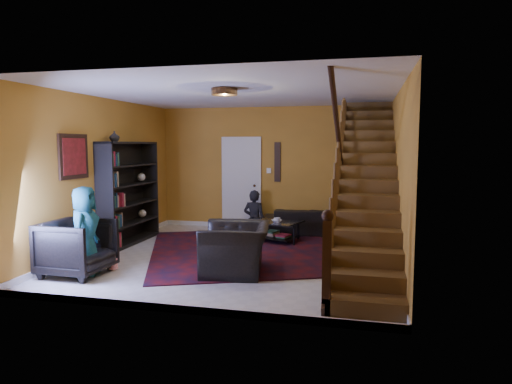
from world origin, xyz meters
TOP-DOWN VIEW (x-y plane):
  - floor at (0.00, 0.00)m, footprint 5.50×5.50m
  - room at (-1.33, 1.33)m, footprint 5.50×5.50m
  - staircase at (2.12, -0.00)m, footprint 0.95×5.02m
  - bookshelf at (-2.40, 0.60)m, footprint 0.35×1.80m
  - door at (-0.70, 2.73)m, footprint 0.82×0.05m
  - framed_picture at (-2.57, -0.90)m, footprint 0.04×0.74m
  - wall_hanging at (0.15, 2.73)m, footprint 0.14×0.03m
  - ceiling_fixture at (0.00, -0.80)m, footprint 0.40×0.40m
  - rug at (-0.00, 0.49)m, footprint 4.64×4.90m
  - sofa at (0.93, 2.30)m, footprint 2.00×0.98m
  - armchair_left at (-2.05, -1.64)m, footprint 0.94×0.91m
  - armchair_right at (0.22, -0.97)m, footprint 1.18×1.30m
  - person_adult_a at (-0.30, 2.35)m, footprint 0.54×0.38m
  - person_adult_b at (1.50, 2.35)m, footprint 0.57×0.46m
  - person_child at (-1.95, -1.58)m, footprint 0.57×0.74m
  - coffee_table at (0.29, 1.33)m, footprint 1.24×0.96m
  - cup_a at (0.43, 1.21)m, footprint 0.14×0.14m
  - cup_b at (0.45, 1.20)m, footprint 0.14×0.14m
  - bowl at (0.42, 1.25)m, footprint 0.27×0.27m
  - vase at (-2.41, 0.10)m, footprint 0.18×0.18m
  - popcorn_bucket at (-1.68, -1.28)m, footprint 0.17×0.17m

SIDE VIEW (x-z plane):
  - floor at x=0.00m, z-range 0.00..0.00m
  - rug at x=0.00m, z-range 0.00..0.02m
  - room at x=-1.33m, z-range -2.70..2.80m
  - popcorn_bucket at x=-1.68m, z-range 0.02..0.19m
  - person_adult_b at x=1.50m, z-range -0.45..0.67m
  - coffee_table at x=0.29m, z-range 0.03..0.44m
  - person_adult_a at x=-0.30m, z-range -0.45..0.93m
  - sofa at x=0.93m, z-range 0.00..0.56m
  - armchair_right at x=0.22m, z-range 0.00..0.74m
  - armchair_left at x=-2.05m, z-range 0.00..0.83m
  - bowl at x=0.42m, z-range 0.42..0.47m
  - cup_a at x=0.43m, z-range 0.42..0.51m
  - cup_b at x=0.45m, z-range 0.42..0.52m
  - person_child at x=-1.95m, z-range 0.00..1.33m
  - bookshelf at x=-2.40m, z-range -0.04..1.96m
  - door at x=-0.70m, z-range 0.00..2.05m
  - staircase at x=2.12m, z-range -0.19..2.99m
  - wall_hanging at x=0.15m, z-range 1.10..2.00m
  - framed_picture at x=-2.57m, z-range 1.38..2.12m
  - vase at x=-2.41m, z-range 2.00..2.19m
  - ceiling_fixture at x=0.00m, z-range 2.69..2.79m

